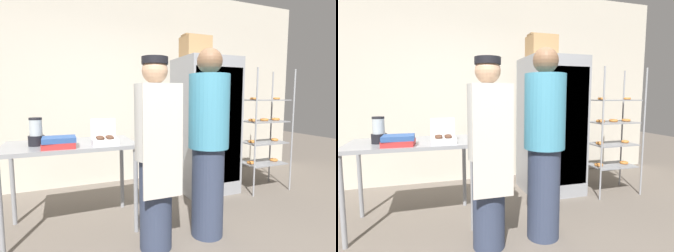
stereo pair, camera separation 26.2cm
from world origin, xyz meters
TOP-DOWN VIEW (x-y plane):
  - back_wall at (0.00, 2.45)m, footprint 6.40×0.12m
  - refrigerator at (0.89, 1.58)m, footprint 0.75×0.76m
  - baking_rack at (1.66, 1.26)m, footprint 0.66×0.42m
  - prep_counter at (-0.90, 1.08)m, footprint 1.21×0.70m
  - donut_box at (-0.60, 0.92)m, footprint 0.24×0.20m
  - blender_pitcher at (-1.20, 1.06)m, footprint 0.14×0.14m
  - binder_stack at (-1.00, 0.87)m, footprint 0.29×0.24m
  - cardboard_storage_box at (0.76, 1.64)m, footprint 0.36×0.31m
  - person_baker at (-0.25, 0.44)m, footprint 0.35×0.36m
  - person_customer at (0.27, 0.46)m, footprint 0.37×0.37m

SIDE VIEW (x-z plane):
  - prep_counter at x=-0.90m, z-range 0.34..1.21m
  - baking_rack at x=1.66m, z-range -0.01..1.67m
  - person_baker at x=-0.25m, z-range 0.03..1.67m
  - person_customer at x=0.27m, z-range 0.02..1.77m
  - donut_box at x=-0.60m, z-range 0.79..1.03m
  - binder_stack at x=-1.00m, z-range 0.87..0.96m
  - refrigerator at x=0.89m, z-range 0.00..1.84m
  - blender_pitcher at x=-1.20m, z-range 0.85..1.11m
  - back_wall at x=0.00m, z-range 0.00..2.99m
  - cardboard_storage_box at x=0.76m, z-range 1.83..2.14m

